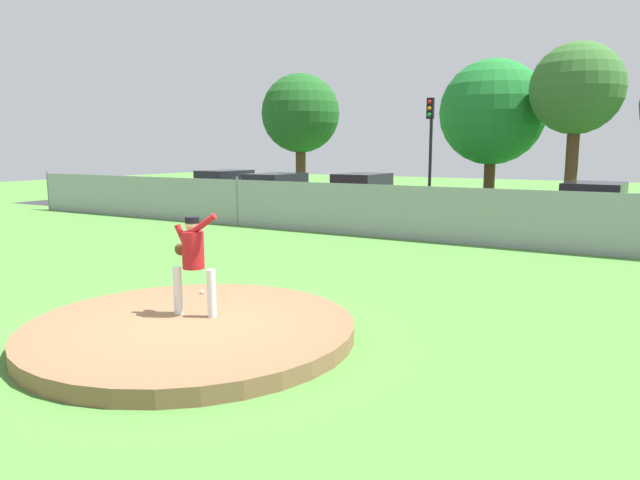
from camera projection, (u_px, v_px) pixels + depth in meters
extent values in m
plane|color=#4C8438|center=(369.00, 265.00, 13.42)|extent=(80.00, 80.00, 0.00)
cube|color=#2B2B2D|center=(471.00, 224.00, 20.68)|extent=(44.00, 7.00, 0.01)
cylinder|color=brown|center=(191.00, 330.00, 8.28)|extent=(4.70, 4.70, 0.23)
cylinder|color=silver|center=(178.00, 291.00, 8.61)|extent=(0.13, 0.13, 0.71)
cylinder|color=silver|center=(212.00, 293.00, 8.45)|extent=(0.13, 0.13, 0.71)
cylinder|color=maroon|center=(193.00, 250.00, 8.43)|extent=(0.32, 0.32, 0.55)
cylinder|color=maroon|center=(202.00, 225.00, 8.28)|extent=(0.49, 0.20, 0.37)
cylinder|color=maroon|center=(184.00, 239.00, 8.49)|extent=(0.29, 0.15, 0.46)
ellipsoid|color=#4C2D14|center=(180.00, 250.00, 8.62)|extent=(0.20, 0.12, 0.18)
sphere|color=tan|center=(192.00, 225.00, 8.37)|extent=(0.20, 0.20, 0.20)
cylinder|color=black|center=(192.00, 220.00, 8.36)|extent=(0.21, 0.21, 0.09)
sphere|color=white|center=(202.00, 292.00, 9.83)|extent=(0.07, 0.07, 0.07)
cube|color=gray|center=(429.00, 214.00, 16.71)|extent=(35.00, 0.03, 1.61)
cylinder|color=slate|center=(48.00, 190.00, 25.37)|extent=(0.07, 0.07, 1.71)
cylinder|color=slate|center=(237.00, 201.00, 20.17)|extent=(0.07, 0.07, 1.71)
cube|color=#A81919|center=(362.00, 199.00, 23.25)|extent=(1.92, 4.30, 0.70)
cube|color=black|center=(362.00, 182.00, 23.14)|extent=(1.73, 2.39, 0.67)
cylinder|color=black|center=(376.00, 205.00, 24.42)|extent=(1.89, 0.69, 0.64)
cylinder|color=black|center=(346.00, 210.00, 22.20)|extent=(1.89, 0.69, 0.64)
cube|color=maroon|center=(593.00, 212.00, 18.50)|extent=(2.09, 4.15, 0.69)
cube|color=black|center=(594.00, 192.00, 18.40)|extent=(1.84, 2.32, 0.60)
cylinder|color=black|center=(598.00, 219.00, 19.59)|extent=(1.96, 0.75, 0.64)
cylinder|color=black|center=(585.00, 227.00, 17.52)|extent=(1.96, 0.75, 0.64)
cube|color=tan|center=(225.00, 192.00, 26.66)|extent=(2.03, 4.41, 0.77)
cube|color=black|center=(225.00, 177.00, 26.55)|extent=(1.76, 2.47, 0.60)
cylinder|color=black|center=(244.00, 198.00, 27.81)|extent=(1.85, 0.76, 0.64)
cylinder|color=black|center=(205.00, 202.00, 25.62)|extent=(1.85, 0.76, 0.64)
cube|color=#B7BABF|center=(276.00, 196.00, 24.68)|extent=(1.91, 4.72, 0.68)
cube|color=black|center=(276.00, 181.00, 24.57)|extent=(1.73, 2.61, 0.63)
cylinder|color=black|center=(295.00, 201.00, 25.96)|extent=(1.91, 0.67, 0.64)
cylinder|color=black|center=(255.00, 207.00, 23.50)|extent=(1.91, 0.67, 0.64)
cone|color=orange|center=(352.00, 201.00, 26.44)|extent=(0.32, 0.32, 0.55)
cube|color=black|center=(352.00, 207.00, 26.48)|extent=(0.40, 0.40, 0.03)
cylinder|color=black|center=(430.00, 154.00, 25.63)|extent=(0.14, 0.14, 4.86)
cube|color=black|center=(430.00, 108.00, 25.16)|extent=(0.28, 0.24, 0.90)
sphere|color=red|center=(430.00, 102.00, 25.02)|extent=(0.18, 0.18, 0.18)
sphere|color=orange|center=(429.00, 108.00, 25.06)|extent=(0.18, 0.18, 0.18)
sphere|color=green|center=(429.00, 115.00, 25.10)|extent=(0.18, 0.18, 0.18)
cylinder|color=#4C331E|center=(301.00, 169.00, 31.64)|extent=(0.55, 0.55, 3.08)
sphere|color=#1D581F|center=(300.00, 113.00, 31.17)|extent=(4.23, 4.23, 4.23)
cylinder|color=#4C331E|center=(489.00, 176.00, 29.03)|extent=(0.55, 0.55, 2.64)
sphere|color=#1F772D|center=(492.00, 112.00, 28.53)|extent=(5.18, 5.18, 5.18)
cylinder|color=#4C331E|center=(571.00, 166.00, 25.23)|extent=(0.52, 0.52, 3.86)
sphere|color=#35682B|center=(577.00, 88.00, 24.71)|extent=(3.91, 3.91, 3.91)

